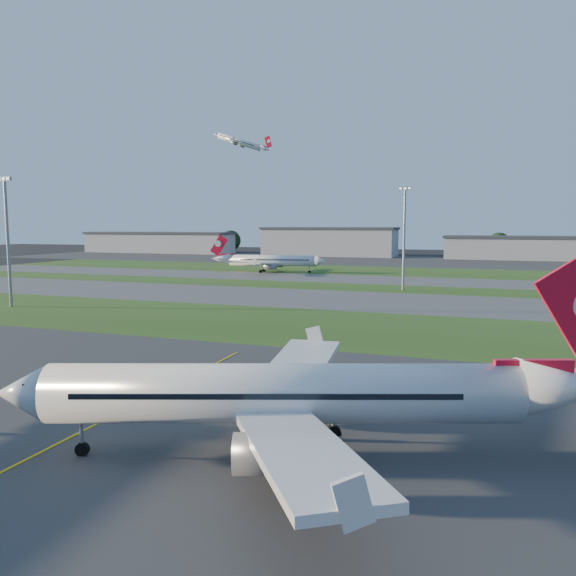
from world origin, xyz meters
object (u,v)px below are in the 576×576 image
at_px(airliner_parked, 288,395).
at_px(light_mast_centre, 404,231).
at_px(light_mast_west, 7,233).
at_px(airliner_taxiing, 271,261).

relative_size(airliner_parked, light_mast_centre, 1.53).
distance_m(airliner_parked, light_mast_centre, 107.00).
xyz_separation_m(airliner_parked, light_mast_centre, (-7.01, 106.27, 10.32)).
distance_m(light_mast_west, light_mast_centre, 89.64).
xyz_separation_m(airliner_parked, airliner_taxiing, (-57.60, 144.21, -0.41)).
bearing_deg(airliner_taxiing, light_mast_centre, 133.37).
xyz_separation_m(airliner_taxiing, light_mast_west, (-19.42, -93.94, 10.73)).
bearing_deg(light_mast_west, light_mast_centre, 38.66).
relative_size(airliner_parked, light_mast_west, 1.53).
xyz_separation_m(airliner_parked, light_mast_west, (-77.01, 50.27, 10.32)).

